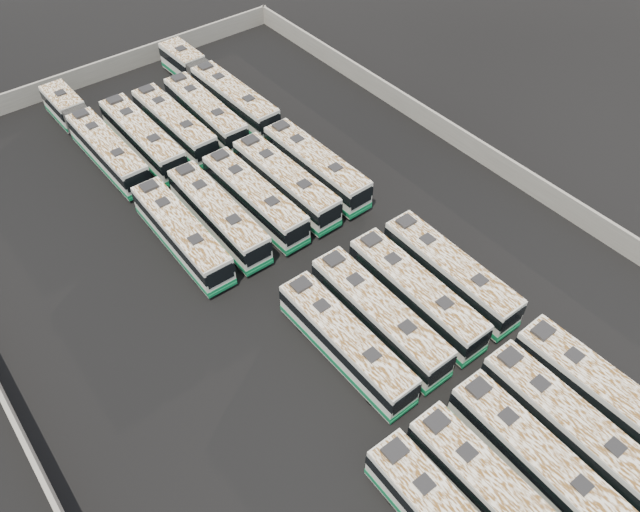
{
  "coord_description": "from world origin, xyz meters",
  "views": [
    {
      "loc": [
        -19.17,
        -27.95,
        37.0
      ],
      "look_at": [
        1.61,
        -1.49,
        1.6
      ],
      "focal_mm": 35.0,
      "sensor_mm": 36.0,
      "label": 1
    }
  ],
  "objects": [
    {
      "name": "bus_midfront_right",
      "position": [
        4.71,
        -8.98,
        1.77
      ],
      "size": [
        2.7,
        12.32,
        3.47
      ],
      "rotation": [
        0.0,
        0.0,
        -0.01
      ],
      "color": "#BABCB5",
      "rests_on": "ground"
    },
    {
      "name": "bus_back_right",
      "position": [
        4.71,
        20.99,
        1.76
      ],
      "size": [
        2.79,
        12.28,
        3.45
      ],
      "rotation": [
        0.0,
        0.0,
        -0.02
      ],
      "color": "#BABCB5",
      "rests_on": "ground"
    },
    {
      "name": "bus_midfront_far_right",
      "position": [
        8.26,
        -9.06,
        1.76
      ],
      "size": [
        2.65,
        12.21,
        3.44
      ],
      "rotation": [
        0.0,
        0.0,
        -0.01
      ],
      "color": "#BABCB5",
      "rests_on": "ground"
    },
    {
      "name": "bus_midback_left",
      "position": [
        -2.25,
        7.33,
        1.77
      ],
      "size": [
        2.76,
        12.34,
        3.47
      ],
      "rotation": [
        0.0,
        0.0,
        -0.01
      ],
      "color": "#BABCB5",
      "rests_on": "ground"
    },
    {
      "name": "bus_midback_center",
      "position": [
        1.33,
        7.23,
        1.76
      ],
      "size": [
        2.8,
        12.29,
        3.45
      ],
      "rotation": [
        0.0,
        0.0,
        0.02
      ],
      "color": "#BABCB5",
      "rests_on": "ground"
    },
    {
      "name": "bus_front_left",
      "position": [
        -2.3,
        -22.88,
        1.76
      ],
      "size": [
        2.66,
        12.24,
        3.44
      ],
      "rotation": [
        0.0,
        0.0,
        0.01
      ],
      "color": "#BABCB5",
      "rests_on": "ground"
    },
    {
      "name": "ground",
      "position": [
        0.0,
        0.0,
        0.0
      ],
      "size": [
        140.0,
        140.0,
        0.0
      ],
      "primitive_type": "plane",
      "color": "black",
      "rests_on": "ground"
    },
    {
      "name": "bus_midfront_left",
      "position": [
        -2.17,
        -9.14,
        1.74
      ],
      "size": [
        2.61,
        12.08,
        3.4
      ],
      "rotation": [
        0.0,
        0.0,
        0.0
      ],
      "color": "#BABCB5",
      "rests_on": "ground"
    },
    {
      "name": "bus_midback_far_left",
      "position": [
        -5.75,
        7.26,
        1.77
      ],
      "size": [
        2.78,
        12.35,
        3.47
      ],
      "rotation": [
        0.0,
        0.0,
        -0.01
      ],
      "color": "#BABCB5",
      "rests_on": "ground"
    },
    {
      "name": "bus_front_right",
      "position": [
        4.67,
        -22.62,
        1.78
      ],
      "size": [
        2.67,
        12.37,
        3.48
      ],
      "rotation": [
        0.0,
        0.0,
        -0.0
      ],
      "color": "#BABCB5",
      "rests_on": "ground"
    },
    {
      "name": "bus_front_far_right",
      "position": [
        8.16,
        -22.68,
        1.8
      ],
      "size": [
        2.93,
        12.56,
        3.53
      ],
      "rotation": [
        0.0,
        0.0,
        0.02
      ],
      "color": "#BABCB5",
      "rests_on": "ground"
    },
    {
      "name": "bus_midfront_center",
      "position": [
        1.17,
        -8.88,
        1.79
      ],
      "size": [
        2.68,
        12.44,
        3.5
      ],
      "rotation": [
        0.0,
        0.0,
        -0.0
      ],
      "color": "#BABCB5",
      "rests_on": "ground"
    },
    {
      "name": "bus_back_center",
      "position": [
        1.29,
        21.13,
        1.75
      ],
      "size": [
        2.78,
        12.16,
        3.42
      ],
      "rotation": [
        0.0,
        0.0,
        0.02
      ],
      "color": "#BABCB5",
      "rests_on": "ground"
    },
    {
      "name": "bus_back_far_right",
      "position": [
        8.17,
        24.47,
        1.78
      ],
      "size": [
        3.1,
        19.25,
        3.48
      ],
      "rotation": [
        0.0,
        0.0,
        0.03
      ],
      "color": "#BABCB5",
      "rests_on": "ground"
    },
    {
      "name": "bus_midback_far_right",
      "position": [
        8.14,
        7.44,
        1.79
      ],
      "size": [
        2.86,
        12.45,
        3.5
      ],
      "rotation": [
        0.0,
        0.0,
        0.02
      ],
      "color": "#BABCB5",
      "rests_on": "ground"
    },
    {
      "name": "bus_front_center",
      "position": [
        1.3,
        -22.82,
        1.75
      ],
      "size": [
        2.77,
        12.22,
        3.43
      ],
      "rotation": [
        0.0,
        0.0,
        -0.02
      ],
      "color": "#BABCB5",
      "rests_on": "ground"
    },
    {
      "name": "bus_midback_right",
      "position": [
        4.67,
        7.34,
        1.79
      ],
      "size": [
        2.89,
        12.44,
        3.49
      ],
      "rotation": [
        0.0,
        0.0,
        0.02
      ],
      "color": "#BABCB5",
      "rests_on": "ground"
    },
    {
      "name": "bus_back_left",
      "position": [
        -2.18,
        20.99,
        1.8
      ],
      "size": [
        2.73,
        12.52,
        3.53
      ],
      "rotation": [
        0.0,
        0.0,
        0.01
      ],
      "color": "#BABCB5",
      "rests_on": "ground"
    },
    {
      "name": "perimeter_wall",
      "position": [
        0.0,
        0.0,
        1.1
      ],
      "size": [
        45.2,
        73.2,
        2.2
      ],
      "color": "slate",
      "rests_on": "ground"
    },
    {
      "name": "bus_back_far_left",
      "position": [
        -5.74,
        24.36,
        1.73
      ],
      "size": [
        2.84,
        18.7,
        3.39
      ],
      "rotation": [
        0.0,
        0.0,
        0.02
      ],
      "color": "#BABCB5",
      "rests_on": "ground"
    }
  ]
}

